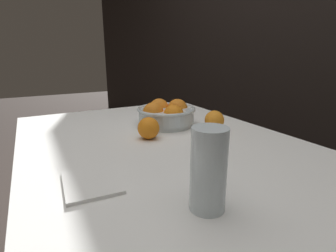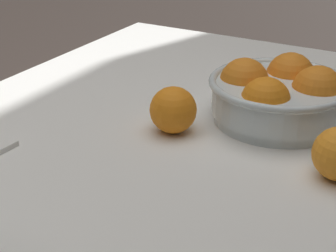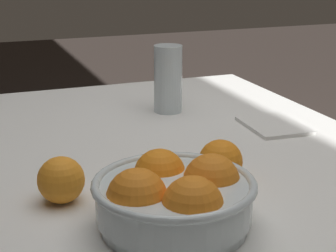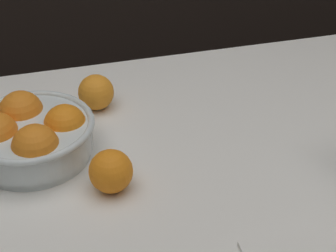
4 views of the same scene
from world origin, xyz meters
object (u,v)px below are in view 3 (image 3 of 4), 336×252
Objects in this scene: orange_loose_front at (61,180)px; fruit_bowl at (175,198)px; juice_glass at (168,82)px; orange_loose_near_bowl at (220,162)px.

fruit_bowl is at bearing -136.49° from orange_loose_front.
juice_glass is 0.43m from orange_loose_near_bowl.
orange_loose_near_bowl is 0.26m from orange_loose_front.
fruit_bowl is 0.19m from orange_loose_front.
fruit_bowl reaches higher than orange_loose_front.
juice_glass reaches higher than orange_loose_near_bowl.
juice_glass is 0.52m from orange_loose_front.
orange_loose_near_bowl is 1.01× the size of orange_loose_front.
orange_loose_front is at bearing 43.51° from fruit_bowl.
fruit_bowl is at bearing 160.08° from juice_glass.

